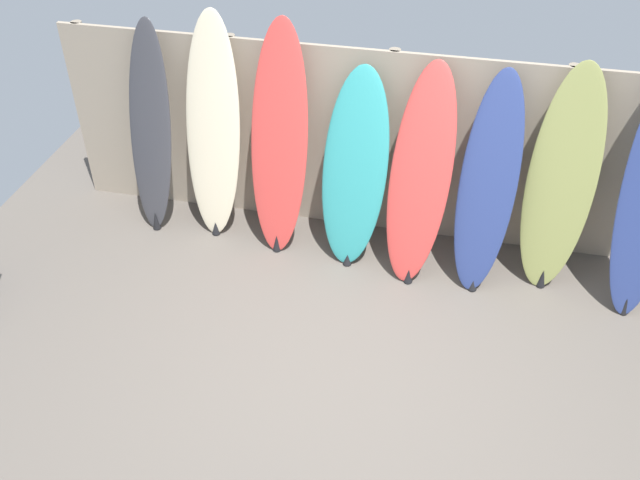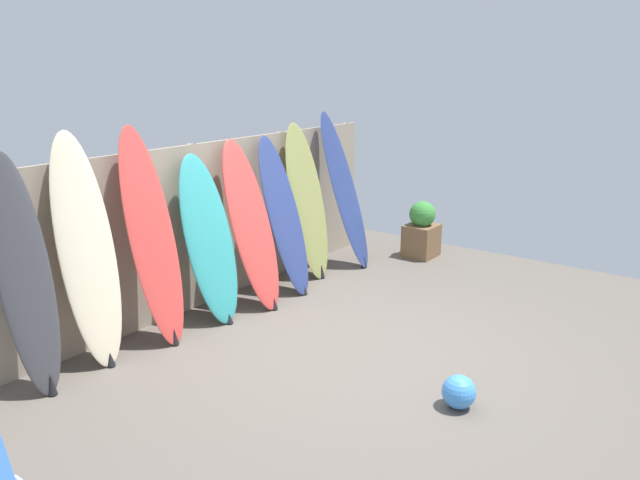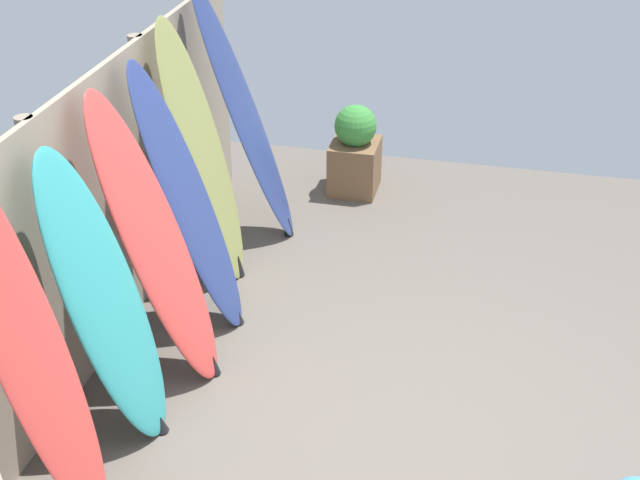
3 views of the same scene
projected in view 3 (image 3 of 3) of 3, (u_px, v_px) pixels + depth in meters
ground at (399, 441)px, 5.10m from camera, size 7.68×7.68×0.00m
fence_back at (55, 266)px, 5.04m from camera, size 6.08×0.11×1.80m
surfboard_red_2 at (31, 353)px, 4.13m from camera, size 0.51×0.53×2.08m
surfboard_teal_3 at (105, 302)px, 4.78m from camera, size 0.63×0.64×1.75m
surfboard_red_4 at (156, 244)px, 5.22m from camera, size 0.61×0.79×1.84m
surfboard_navy_5 at (189, 202)px, 5.70m from camera, size 0.54×0.73×1.83m
surfboard_olive_6 at (203, 157)px, 6.20m from camera, size 0.62×0.60×1.92m
surfboard_navy_7 at (245, 116)px, 6.72m from camera, size 0.48×0.78×2.02m
planter_box at (355, 152)px, 7.67m from camera, size 0.45×0.40×0.79m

